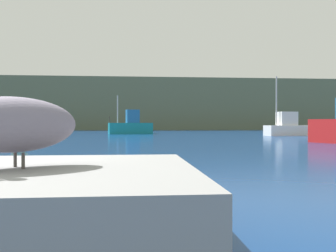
% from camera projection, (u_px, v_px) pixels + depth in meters
% --- Properties ---
extents(hillside_backdrop, '(140.00, 11.71, 8.80)m').
position_uv_depth(hillside_backdrop, '(120.00, 105.00, 67.26)').
color(hillside_backdrop, '#5B664C').
rests_on(hillside_backdrop, ground).
extents(pier_dock, '(3.21, 2.71, 0.74)m').
position_uv_depth(pier_dock, '(12.00, 211.00, 3.31)').
color(pier_dock, gray).
rests_on(pier_dock, ground).
extents(pelican, '(1.39, 1.15, 0.93)m').
position_uv_depth(pelican, '(11.00, 124.00, 3.30)').
color(pelican, slate).
rests_on(pelican, pier_dock).
extents(fishing_boat_white, '(4.86, 2.19, 5.43)m').
position_uv_depth(fishing_boat_white, '(289.00, 127.00, 34.87)').
color(fishing_boat_white, white).
rests_on(fishing_boat_white, ground).
extents(fishing_boat_teal, '(4.78, 2.18, 4.08)m').
position_uv_depth(fishing_boat_teal, '(131.00, 126.00, 40.15)').
color(fishing_boat_teal, teal).
rests_on(fishing_boat_teal, ground).
extents(mooring_buoy, '(0.73, 0.73, 0.73)m').
position_uv_depth(mooring_buoy, '(19.00, 141.00, 16.31)').
color(mooring_buoy, yellow).
rests_on(mooring_buoy, ground).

